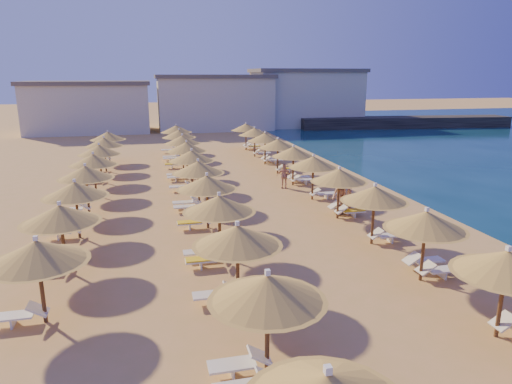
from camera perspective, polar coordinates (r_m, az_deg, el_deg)
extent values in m
plane|color=tan|center=(20.62, 2.18, -6.23)|extent=(220.00, 220.00, 0.00)
cube|color=black|center=(68.70, 18.07, 8.29)|extent=(30.25, 7.06, 1.50)
cube|color=beige|center=(63.58, -20.13, 9.73)|extent=(15.00, 8.00, 6.00)
cube|color=#59514C|center=(63.45, -20.39, 12.65)|extent=(15.60, 8.48, 0.50)
cube|color=beige|center=(63.51, -5.22, 10.89)|extent=(15.00, 8.00, 6.80)
cube|color=#59514C|center=(63.40, -5.29, 14.18)|extent=(15.60, 8.48, 0.50)
cube|color=beige|center=(67.96, 6.27, 11.43)|extent=(15.00, 8.00, 7.60)
cube|color=#59514C|center=(67.88, 6.36, 14.85)|extent=(15.60, 8.48, 0.50)
cylinder|color=brown|center=(14.86, 28.28, -11.96)|extent=(0.12, 0.12, 2.21)
cone|color=#A67E30|center=(14.40, 28.84, -7.69)|extent=(2.73, 2.73, 0.67)
cone|color=#A67E30|center=(14.50, 28.71, -8.70)|extent=(2.95, 2.95, 0.12)
cube|color=white|center=(14.27, 29.04, -6.18)|extent=(0.12, 0.12, 0.14)
cylinder|color=brown|center=(17.59, 20.13, -7.03)|extent=(0.12, 0.12, 2.21)
cone|color=#A67E30|center=(17.21, 20.47, -3.33)|extent=(2.73, 2.73, 0.67)
cone|color=#A67E30|center=(17.29, 20.39, -4.20)|extent=(2.95, 2.95, 0.12)
cube|color=white|center=(17.10, 20.59, -2.04)|extent=(0.12, 0.12, 0.14)
cylinder|color=brown|center=(20.68, 14.41, -3.40)|extent=(0.12, 0.12, 2.21)
cone|color=#A67E30|center=(20.35, 14.61, -0.21)|extent=(2.73, 2.73, 0.67)
cone|color=#A67E30|center=(20.42, 14.57, -0.95)|extent=(2.95, 2.95, 0.12)
cube|color=white|center=(20.26, 14.69, 0.90)|extent=(0.12, 0.12, 0.14)
cylinder|color=brown|center=(23.97, 10.24, -0.72)|extent=(0.12, 0.12, 2.21)
cone|color=#A67E30|center=(23.69, 10.36, 2.06)|extent=(2.73, 2.73, 0.67)
cone|color=#A67E30|center=(23.75, 10.33, 1.41)|extent=(2.95, 2.95, 0.12)
cube|color=white|center=(23.61, 10.41, 3.02)|extent=(0.12, 0.12, 0.14)
cylinder|color=brown|center=(27.40, 7.10, 1.31)|extent=(0.12, 0.12, 2.21)
cone|color=#A67E30|center=(27.15, 7.17, 3.75)|extent=(2.73, 2.73, 0.67)
cone|color=#A67E30|center=(27.21, 7.16, 3.19)|extent=(2.95, 2.95, 0.12)
cube|color=white|center=(27.08, 7.20, 4.59)|extent=(0.12, 0.12, 0.14)
cylinder|color=brown|center=(30.92, 4.66, 2.88)|extent=(0.12, 0.12, 2.21)
cone|color=#A67E30|center=(30.70, 4.70, 5.05)|extent=(2.73, 2.73, 0.67)
cone|color=#A67E30|center=(30.75, 4.69, 4.55)|extent=(2.95, 2.95, 0.12)
cube|color=white|center=(30.64, 4.72, 5.80)|extent=(0.12, 0.12, 0.14)
cylinder|color=brown|center=(34.50, 2.72, 4.12)|extent=(0.12, 0.12, 2.21)
cone|color=#A67E30|center=(34.31, 2.74, 6.08)|extent=(2.73, 2.73, 0.67)
cone|color=#A67E30|center=(34.35, 2.74, 5.62)|extent=(2.95, 2.95, 0.12)
cube|color=white|center=(34.25, 2.75, 6.74)|extent=(0.12, 0.12, 0.14)
cylinder|color=brown|center=(38.13, 1.14, 5.13)|extent=(0.12, 0.12, 2.21)
cone|color=#A67E30|center=(37.95, 1.15, 6.90)|extent=(2.73, 2.73, 0.67)
cone|color=#A67E30|center=(37.99, 1.15, 6.49)|extent=(2.95, 2.95, 0.12)
cube|color=white|center=(37.90, 1.15, 7.50)|extent=(0.12, 0.12, 0.14)
cylinder|color=brown|center=(41.79, -0.16, 5.95)|extent=(0.12, 0.12, 2.21)
cone|color=#A67E30|center=(41.63, -0.17, 7.57)|extent=(2.73, 2.73, 0.67)
cone|color=#A67E30|center=(41.66, -0.17, 7.20)|extent=(2.95, 2.95, 0.12)
cube|color=white|center=(41.58, -0.17, 8.12)|extent=(0.12, 0.12, 0.14)
cylinder|color=brown|center=(45.47, -1.26, 6.64)|extent=(0.12, 0.12, 2.21)
cone|color=#A67E30|center=(45.33, -1.27, 8.13)|extent=(2.73, 2.73, 0.67)
cone|color=#A67E30|center=(45.36, -1.27, 7.79)|extent=(2.95, 2.95, 0.12)
cube|color=white|center=(45.28, -1.27, 8.64)|extent=(0.12, 0.12, 0.14)
cube|color=white|center=(7.92, 8.98, -21.11)|extent=(0.12, 0.12, 0.14)
cylinder|color=brown|center=(11.81, 1.41, -17.07)|extent=(0.12, 0.12, 2.21)
cone|color=#A67E30|center=(11.24, 1.44, -11.90)|extent=(2.73, 2.73, 0.67)
cone|color=#A67E30|center=(11.36, 1.43, -13.13)|extent=(2.95, 2.95, 0.12)
cube|color=white|center=(11.07, 1.46, -10.02)|extent=(0.12, 0.12, 0.14)
cylinder|color=brown|center=(15.11, -2.30, -9.68)|extent=(0.12, 0.12, 2.21)
cone|color=#A67E30|center=(14.67, -2.35, -5.44)|extent=(2.73, 2.73, 0.67)
cone|color=#A67E30|center=(14.76, -2.34, -6.44)|extent=(2.95, 2.95, 0.12)
cube|color=white|center=(14.53, -2.37, -3.94)|extent=(0.12, 0.12, 0.14)
cylinder|color=brown|center=(18.61, -4.56, -4.98)|extent=(0.12, 0.12, 2.21)
cone|color=#A67E30|center=(18.25, -4.64, -1.46)|extent=(2.73, 2.73, 0.67)
cone|color=#A67E30|center=(18.33, -4.62, -2.28)|extent=(2.95, 2.95, 0.12)
cube|color=white|center=(18.14, -4.66, -0.23)|extent=(0.12, 0.12, 0.14)
cylinder|color=brown|center=(22.21, -6.08, -1.78)|extent=(0.12, 0.12, 2.21)
cone|color=#A67E30|center=(21.91, -6.16, 1.21)|extent=(2.73, 2.73, 0.67)
cone|color=#A67E30|center=(21.97, -6.14, 0.51)|extent=(2.95, 2.95, 0.12)
cube|color=white|center=(21.82, -6.19, 2.24)|extent=(0.12, 0.12, 0.14)
cylinder|color=brown|center=(25.87, -7.16, 0.53)|extent=(0.12, 0.12, 2.21)
cone|color=#A67E30|center=(25.62, -7.24, 3.11)|extent=(2.73, 2.73, 0.67)
cone|color=#A67E30|center=(25.67, -7.23, 2.51)|extent=(2.95, 2.95, 0.12)
cube|color=white|center=(25.54, -7.27, 4.00)|extent=(0.12, 0.12, 0.14)
cylinder|color=brown|center=(29.58, -7.98, 2.26)|extent=(0.12, 0.12, 2.21)
cone|color=#A67E30|center=(29.35, -8.06, 4.52)|extent=(2.73, 2.73, 0.67)
cone|color=#A67E30|center=(29.40, -8.04, 4.00)|extent=(2.95, 2.95, 0.12)
cube|color=white|center=(29.28, -8.09, 5.30)|extent=(0.12, 0.12, 0.14)
cylinder|color=brown|center=(33.30, -8.61, 3.60)|extent=(0.12, 0.12, 2.21)
cone|color=#A67E30|center=(33.10, -8.69, 5.62)|extent=(2.73, 2.73, 0.67)
cone|color=#A67E30|center=(33.14, -8.67, 5.15)|extent=(2.95, 2.95, 0.12)
cube|color=white|center=(33.04, -8.72, 6.31)|extent=(0.12, 0.12, 0.14)
cylinder|color=brown|center=(37.05, -9.12, 4.67)|extent=(0.12, 0.12, 2.21)
cone|color=#A67E30|center=(36.87, -9.19, 6.49)|extent=(2.73, 2.73, 0.67)
cone|color=#A67E30|center=(36.91, -9.18, 6.07)|extent=(2.95, 2.95, 0.12)
cube|color=white|center=(36.81, -9.22, 7.11)|extent=(0.12, 0.12, 0.14)
cylinder|color=brown|center=(40.80, -9.54, 5.55)|extent=(0.12, 0.12, 2.21)
cone|color=#A67E30|center=(40.64, -9.61, 7.20)|extent=(2.73, 2.73, 0.67)
cone|color=#A67E30|center=(40.68, -9.59, 6.82)|extent=(2.95, 2.95, 0.12)
cube|color=white|center=(40.59, -9.63, 7.77)|extent=(0.12, 0.12, 0.14)
cylinder|color=brown|center=(44.57, -9.88, 6.27)|extent=(0.12, 0.12, 2.21)
cone|color=#A67E30|center=(44.42, -9.95, 7.79)|extent=(2.73, 2.73, 0.67)
cone|color=#A67E30|center=(44.45, -9.93, 7.44)|extent=(2.95, 2.95, 0.12)
cube|color=white|center=(44.38, -9.97, 8.31)|extent=(0.12, 0.12, 0.14)
cylinder|color=brown|center=(15.27, -25.20, -10.88)|extent=(0.12, 0.12, 2.21)
cone|color=#A67E30|center=(14.82, -25.69, -6.70)|extent=(2.73, 2.73, 0.67)
cone|color=#A67E30|center=(14.92, -25.58, -7.69)|extent=(2.95, 2.95, 0.12)
cube|color=white|center=(14.69, -25.86, -5.23)|extent=(0.12, 0.12, 0.14)
cylinder|color=brown|center=(18.73, -22.93, -5.99)|extent=(0.12, 0.12, 2.21)
cone|color=#A67E30|center=(18.38, -23.29, -2.51)|extent=(2.73, 2.73, 0.67)
cone|color=#A67E30|center=(18.45, -23.20, -3.32)|extent=(2.95, 2.95, 0.12)
cube|color=white|center=(18.27, -23.41, -1.29)|extent=(0.12, 0.12, 0.14)
cylinder|color=brown|center=(22.32, -21.40, -2.64)|extent=(0.12, 0.12, 2.21)
cone|color=#A67E30|center=(22.02, -21.68, 0.32)|extent=(2.73, 2.73, 0.67)
cone|color=#A67E30|center=(22.08, -21.62, -0.37)|extent=(2.95, 2.95, 0.12)
cube|color=white|center=(21.93, -21.78, 1.34)|extent=(0.12, 0.12, 0.14)
cylinder|color=brown|center=(25.96, -20.31, -0.23)|extent=(0.12, 0.12, 2.21)
cone|color=#A67E30|center=(25.71, -20.53, 2.34)|extent=(2.73, 2.73, 0.67)
cone|color=#A67E30|center=(25.76, -20.48, 1.74)|extent=(2.95, 2.95, 0.12)
cube|color=white|center=(25.63, -20.61, 3.22)|extent=(0.12, 0.12, 0.14)
cylinder|color=brown|center=(29.65, -19.48, 1.59)|extent=(0.12, 0.12, 2.21)
cone|color=#A67E30|center=(29.43, -19.67, 3.85)|extent=(2.73, 2.73, 0.67)
cone|color=#A67E30|center=(29.48, -19.63, 3.32)|extent=(2.95, 2.95, 0.12)
cube|color=white|center=(29.36, -19.74, 4.62)|extent=(0.12, 0.12, 0.14)
cylinder|color=brown|center=(33.37, -18.84, 3.01)|extent=(0.12, 0.12, 2.21)
cone|color=#A67E30|center=(33.17, -19.00, 5.02)|extent=(2.73, 2.73, 0.67)
cone|color=#A67E30|center=(33.21, -18.97, 4.55)|extent=(2.95, 2.95, 0.12)
cube|color=white|center=(33.11, -19.06, 5.71)|extent=(0.12, 0.12, 0.14)
cylinder|color=brown|center=(37.11, -18.32, 4.14)|extent=(0.12, 0.12, 2.21)
cone|color=#A67E30|center=(36.93, -18.47, 5.95)|extent=(2.73, 2.73, 0.67)
cone|color=#A67E30|center=(36.97, -18.44, 5.53)|extent=(2.95, 2.95, 0.12)
cube|color=white|center=(36.88, -18.52, 6.57)|extent=(0.12, 0.12, 0.14)
cylinder|color=brown|center=(40.86, -17.90, 5.06)|extent=(0.12, 0.12, 2.21)
cone|color=#A67E30|center=(40.70, -18.03, 6.71)|extent=(2.73, 2.73, 0.67)
cone|color=#A67E30|center=(40.73, -18.00, 6.33)|extent=(2.95, 2.95, 0.12)
cube|color=white|center=(40.65, -18.08, 7.27)|extent=(0.12, 0.12, 0.14)
cube|color=white|center=(15.25, 28.53, -14.01)|extent=(0.58, 0.54, 0.40)
cube|color=white|center=(12.08, -3.04, -20.74)|extent=(1.19, 0.54, 0.06)
cube|color=white|center=(12.18, -3.03, -21.35)|extent=(0.06, 0.49, 0.32)
cube|color=white|center=(12.12, 0.48, -19.78)|extent=(0.58, 0.54, 0.40)
cube|color=white|center=(11.41, 1.64, -22.24)|extent=(0.58, 0.54, 0.40)
cube|color=white|center=(18.37, 22.30, -8.96)|extent=(1.19, 0.54, 0.06)
cube|color=white|center=(18.43, 22.25, -9.41)|extent=(0.06, 0.49, 0.32)
cube|color=white|center=(17.93, 20.46, -8.87)|extent=(0.58, 0.54, 0.40)
cube|color=white|center=(19.05, 20.74, -7.97)|extent=(1.19, 0.54, 0.06)
cube|color=white|center=(19.10, 20.70, -8.42)|extent=(0.06, 0.49, 0.32)
cube|color=white|center=(18.62, 18.94, -7.86)|extent=(0.58, 0.54, 0.40)
cube|color=white|center=(15.33, -5.66, -12.64)|extent=(1.19, 0.54, 0.06)
cube|color=white|center=(15.40, -5.64, -13.17)|extent=(0.06, 0.49, 0.32)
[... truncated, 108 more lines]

